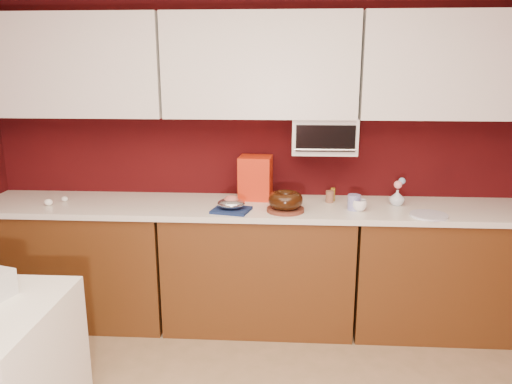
{
  "coord_description": "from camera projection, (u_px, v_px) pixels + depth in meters",
  "views": [
    {
      "loc": [
        0.19,
        -1.43,
        1.85
      ],
      "look_at": [
        -0.01,
        1.84,
        1.02
      ],
      "focal_mm": 35.0,
      "sensor_mm": 36.0,
      "label": 1
    }
  ],
  "objects": [
    {
      "name": "wall_back",
      "position": [
        261.0,
        149.0,
        3.72
      ],
      "size": [
        4.0,
        0.02,
        2.5
      ],
      "primitive_type": "cube",
      "color": "#3A0709",
      "rests_on": "floor"
    },
    {
      "name": "base_cabinet_left",
      "position": [
        80.0,
        263.0,
        3.7
      ],
      "size": [
        1.31,
        0.58,
        0.86
      ],
      "primitive_type": "cube",
      "color": "#542D10",
      "rests_on": "floor"
    },
    {
      "name": "base_cabinet_center",
      "position": [
        259.0,
        267.0,
        3.62
      ],
      "size": [
        1.31,
        0.58,
        0.86
      ],
      "primitive_type": "cube",
      "color": "#542D10",
      "rests_on": "floor"
    },
    {
      "name": "base_cabinet_right",
      "position": [
        446.0,
        272.0,
        3.54
      ],
      "size": [
        1.31,
        0.58,
        0.86
      ],
      "primitive_type": "cube",
      "color": "#542D10",
      "rests_on": "floor"
    },
    {
      "name": "countertop",
      "position": [
        259.0,
        208.0,
        3.51
      ],
      "size": [
        4.0,
        0.62,
        0.04
      ],
      "primitive_type": "cube",
      "color": "silver",
      "rests_on": "base_cabinet_center"
    },
    {
      "name": "upper_cabinet_left",
      "position": [
        71.0,
        66.0,
        3.49
      ],
      "size": [
        1.31,
        0.33,
        0.7
      ],
      "primitive_type": "cube",
      "color": "white",
      "rests_on": "wall_back"
    },
    {
      "name": "upper_cabinet_center",
      "position": [
        260.0,
        66.0,
        3.41
      ],
      "size": [
        1.31,
        0.33,
        0.7
      ],
      "primitive_type": "cube",
      "color": "white",
      "rests_on": "wall_back"
    },
    {
      "name": "upper_cabinet_right",
      "position": [
        459.0,
        66.0,
        3.33
      ],
      "size": [
        1.31,
        0.33,
        0.7
      ],
      "primitive_type": "cube",
      "color": "white",
      "rests_on": "wall_back"
    },
    {
      "name": "toaster_oven",
      "position": [
        324.0,
        135.0,
        3.52
      ],
      "size": [
        0.45,
        0.3,
        0.25
      ],
      "primitive_type": "cube",
      "color": "white",
      "rests_on": "upper_cabinet_center"
    },
    {
      "name": "toaster_oven_door",
      "position": [
        326.0,
        138.0,
        3.37
      ],
      "size": [
        0.4,
        0.02,
        0.18
      ],
      "primitive_type": "cube",
      "color": "black",
      "rests_on": "toaster_oven"
    },
    {
      "name": "toaster_oven_handle",
      "position": [
        325.0,
        150.0,
        3.37
      ],
      "size": [
        0.42,
        0.02,
        0.02
      ],
      "primitive_type": "cylinder",
      "rotation": [
        0.0,
        1.57,
        0.0
      ],
      "color": "silver",
      "rests_on": "toaster_oven"
    },
    {
      "name": "cake_base",
      "position": [
        285.0,
        210.0,
        3.35
      ],
      "size": [
        0.32,
        0.32,
        0.02
      ],
      "primitive_type": "cylinder",
      "rotation": [
        0.0,
        0.0,
        -0.33
      ],
      "color": "brown",
      "rests_on": "countertop"
    },
    {
      "name": "bundt_cake",
      "position": [
        286.0,
        200.0,
        3.34
      ],
      "size": [
        0.26,
        0.26,
        0.09
      ],
      "primitive_type": "torus",
      "rotation": [
        0.0,
        0.0,
        -0.11
      ],
      "color": "black",
      "rests_on": "cake_base"
    },
    {
      "name": "navy_towel",
      "position": [
        231.0,
        210.0,
        3.35
      ],
      "size": [
        0.28,
        0.25,
        0.02
      ],
      "primitive_type": "cube",
      "rotation": [
        0.0,
        0.0,
        -0.22
      ],
      "color": "#14234E",
      "rests_on": "countertop"
    },
    {
      "name": "foil_ham_nest",
      "position": [
        231.0,
        203.0,
        3.34
      ],
      "size": [
        0.24,
        0.22,
        0.07
      ],
      "primitive_type": "ellipsoid",
      "rotation": [
        0.0,
        0.0,
        -0.43
      ],
      "color": "silver",
      "rests_on": "navy_towel"
    },
    {
      "name": "roasted_ham",
      "position": [
        231.0,
        200.0,
        3.34
      ],
      "size": [
        0.1,
        0.09,
        0.06
      ],
      "primitive_type": "ellipsoid",
      "rotation": [
        0.0,
        0.0,
        0.08
      ],
      "color": "#BF6557",
      "rests_on": "foil_ham_nest"
    },
    {
      "name": "pandoro_box",
      "position": [
        255.0,
        178.0,
        3.65
      ],
      "size": [
        0.25,
        0.23,
        0.31
      ],
      "primitive_type": "cube",
      "rotation": [
        0.0,
        0.0,
        -0.08
      ],
      "color": "#B20B0C",
      "rests_on": "countertop"
    },
    {
      "name": "dark_pan",
      "position": [
        285.0,
        199.0,
        3.61
      ],
      "size": [
        0.19,
        0.19,
        0.03
      ],
      "primitive_type": "cylinder",
      "rotation": [
        0.0,
        0.0,
        0.0
      ],
      "color": "black",
      "rests_on": "countertop"
    },
    {
      "name": "coffee_mug",
      "position": [
        359.0,
        204.0,
        3.36
      ],
      "size": [
        0.12,
        0.12,
        0.09
      ],
      "primitive_type": "imported",
      "rotation": [
        0.0,
        0.0,
        0.74
      ],
      "color": "white",
      "rests_on": "countertop"
    },
    {
      "name": "blue_jar",
      "position": [
        354.0,
        202.0,
        3.38
      ],
      "size": [
        0.11,
        0.11,
        0.1
      ],
      "primitive_type": "cylinder",
      "rotation": [
        0.0,
        0.0,
        0.34
      ],
      "color": "navy",
      "rests_on": "countertop"
    },
    {
      "name": "flower_vase",
      "position": [
        397.0,
        197.0,
        3.49
      ],
      "size": [
        0.1,
        0.1,
        0.12
      ],
      "primitive_type": "imported",
      "rotation": [
        0.0,
        0.0,
        -0.31
      ],
      "color": "silver",
      "rests_on": "countertop"
    },
    {
      "name": "flower_pink",
      "position": [
        398.0,
        185.0,
        3.47
      ],
      "size": [
        0.06,
        0.06,
        0.06
      ],
      "primitive_type": "sphere",
      "color": "pink",
      "rests_on": "flower_vase"
    },
    {
      "name": "flower_blue",
      "position": [
        402.0,
        181.0,
        3.48
      ],
      "size": [
        0.05,
        0.05,
        0.05
      ],
      "primitive_type": "sphere",
      "color": "#7BA1C5",
      "rests_on": "flower_vase"
    },
    {
      "name": "china_plate",
      "position": [
        429.0,
        215.0,
        3.25
      ],
      "size": [
        0.26,
        0.26,
        0.01
      ],
      "primitive_type": "cylinder",
      "rotation": [
        0.0,
        0.0,
        -0.05
      ],
      "color": "silver",
      "rests_on": "countertop"
    },
    {
      "name": "amber_bottle",
      "position": [
        333.0,
        194.0,
        3.61
      ],
      "size": [
        0.04,
        0.04,
        0.1
      ],
      "primitive_type": "cylinder",
      "rotation": [
        0.0,
        0.0,
        0.21
      ],
      "color": "olive",
      "rests_on": "countertop"
    },
    {
      "name": "paper_cup",
      "position": [
        330.0,
        197.0,
        3.57
      ],
      "size": [
        0.06,
        0.06,
        0.08
      ],
      "primitive_type": "cylinder",
      "rotation": [
        0.0,
        0.0,
        0.16
      ],
      "color": "brown",
      "rests_on": "countertop"
    },
    {
      "name": "egg_left",
      "position": [
        48.0,
        202.0,
        3.49
      ],
      "size": [
        0.06,
        0.05,
        0.05
      ],
      "primitive_type": "ellipsoid",
      "rotation": [
        0.0,
        0.0,
        -0.03
      ],
      "color": "white",
      "rests_on": "countertop"
    },
    {
      "name": "egg_right",
      "position": [
        65.0,
        199.0,
        3.59
      ],
      "size": [
        0.06,
        0.05,
        0.04
      ],
      "primitive_type": "ellipsoid",
      "rotation": [
        0.0,
        0.0,
        0.18
      ],
      "color": "silver",
      "rests_on": "countertop"
    }
  ]
}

